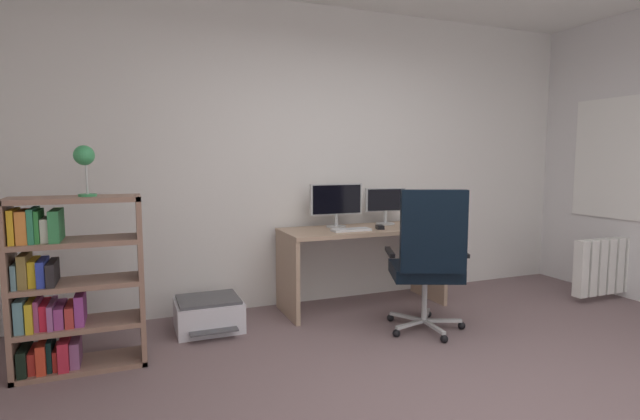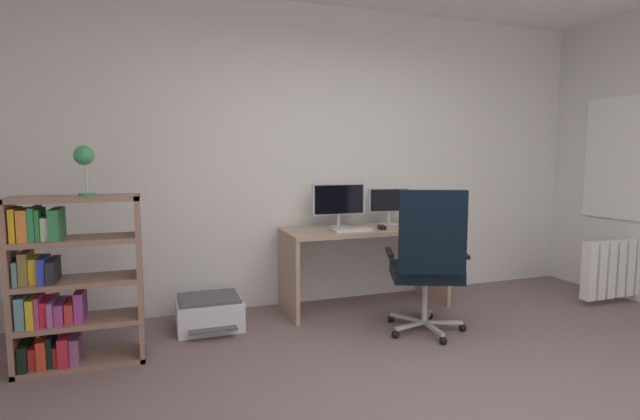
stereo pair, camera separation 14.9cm
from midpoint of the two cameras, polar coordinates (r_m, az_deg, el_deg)
wall_back at (r=4.54m, az=-1.14°, el=6.36°), size 5.58×0.10×2.74m
window_pane at (r=5.42m, az=32.37°, el=5.23°), size 0.01×1.11×1.10m
window_frame at (r=5.42m, az=32.32°, el=5.23°), size 0.02×1.19×1.18m
desk at (r=4.36m, az=4.11°, el=-4.63°), size 1.47×0.59×0.73m
monitor_main at (r=4.35m, az=0.97°, el=1.04°), size 0.50×0.18×0.40m
monitor_secondary at (r=4.57m, az=6.89°, el=0.89°), size 0.40×0.18×0.35m
keyboard at (r=4.15m, az=2.71°, el=-2.37°), size 0.34×0.14×0.02m
computer_mouse at (r=4.28m, az=6.15°, el=-2.05°), size 0.08×0.11×0.03m
office_chair at (r=3.73m, az=11.67°, el=-5.58°), size 0.68×0.68×1.13m
bookshelf at (r=3.51m, az=-29.29°, el=-8.17°), size 0.78×0.32×1.11m
desk_lamp at (r=3.39m, az=-27.39°, el=5.39°), size 0.13×0.13×0.32m
printer at (r=3.99m, az=-14.19°, el=-11.92°), size 0.51×0.52×0.26m
radiator at (r=5.44m, az=31.16°, el=-5.61°), size 1.04×0.10×0.53m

